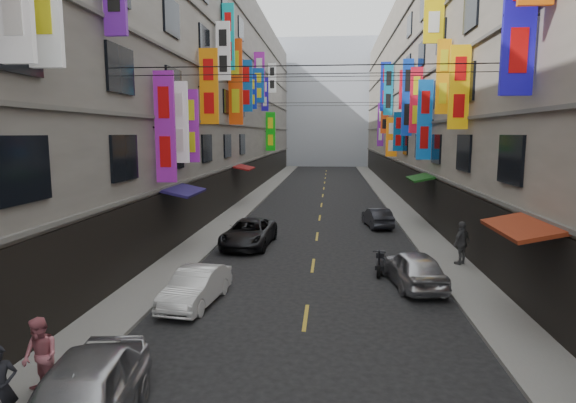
% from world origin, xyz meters
% --- Properties ---
extents(sidewalk_left, '(2.00, 90.00, 0.12)m').
position_xyz_m(sidewalk_left, '(-6.00, 42.00, 0.06)').
color(sidewalk_left, slate).
rests_on(sidewalk_left, ground).
extents(sidewalk_right, '(2.00, 90.00, 0.12)m').
position_xyz_m(sidewalk_right, '(6.00, 42.00, 0.06)').
color(sidewalk_right, slate).
rests_on(sidewalk_right, ground).
extents(building_row_left, '(10.14, 90.00, 19.00)m').
position_xyz_m(building_row_left, '(-11.99, 42.00, 9.49)').
color(building_row_left, gray).
rests_on(building_row_left, ground).
extents(building_row_right, '(10.14, 90.00, 19.00)m').
position_xyz_m(building_row_right, '(11.99, 42.00, 9.49)').
color(building_row_right, '#A4978A').
rests_on(building_row_right, ground).
extents(haze_block, '(18.00, 8.00, 22.00)m').
position_xyz_m(haze_block, '(0.00, 92.00, 11.00)').
color(haze_block, '#AFB5C3').
rests_on(haze_block, ground).
extents(shop_signage, '(14.00, 55.00, 11.23)m').
position_xyz_m(shop_signage, '(-0.09, 35.16, 9.15)').
color(shop_signage, blue).
rests_on(shop_signage, ground).
extents(street_awnings, '(13.99, 35.20, 0.41)m').
position_xyz_m(street_awnings, '(-1.26, 26.00, 3.00)').
color(street_awnings, '#154F22').
rests_on(street_awnings, ground).
extents(overhead_cables, '(14.00, 38.04, 1.24)m').
position_xyz_m(overhead_cables, '(0.00, 30.00, 8.80)').
color(overhead_cables, black).
rests_on(overhead_cables, ground).
extents(lane_markings, '(0.12, 80.20, 0.01)m').
position_xyz_m(lane_markings, '(0.00, 39.00, 0.00)').
color(lane_markings, gold).
rests_on(lane_markings, ground).
extents(scooter_far_right, '(0.59, 1.80, 1.14)m').
position_xyz_m(scooter_far_right, '(2.78, 23.07, 0.44)').
color(scooter_far_right, black).
rests_on(scooter_far_right, ground).
extents(car_left_near, '(2.39, 4.73, 1.54)m').
position_xyz_m(car_left_near, '(-3.84, 11.56, 0.77)').
color(car_left_near, '#B8B8BD').
rests_on(car_left_near, ground).
extents(car_left_mid, '(1.74, 3.83, 1.22)m').
position_xyz_m(car_left_mid, '(-3.74, 18.86, 0.61)').
color(car_left_mid, white).
rests_on(car_left_mid, ground).
extents(car_left_far, '(2.53, 4.98, 1.35)m').
position_xyz_m(car_left_far, '(-3.40, 27.39, 0.67)').
color(car_left_far, black).
rests_on(car_left_far, ground).
extents(car_right_mid, '(2.21, 4.26, 1.39)m').
position_xyz_m(car_right_mid, '(3.86, 21.48, 0.69)').
color(car_right_mid, '#BCBBC1').
rests_on(car_right_mid, ground).
extents(car_right_far, '(1.75, 3.74, 1.19)m').
position_xyz_m(car_right_far, '(3.61, 33.13, 0.59)').
color(car_right_far, '#27282F').
rests_on(car_right_far, ground).
extents(pedestrian_lnear, '(0.83, 0.82, 1.68)m').
position_xyz_m(pedestrian_lnear, '(-5.40, 11.55, 0.96)').
color(pedestrian_lnear, black).
rests_on(pedestrian_lnear, sidewalk_left).
extents(pedestrian_lfar, '(1.00, 0.90, 1.70)m').
position_xyz_m(pedestrian_lfar, '(-5.40, 12.82, 0.97)').
color(pedestrian_lfar, '#C46774').
rests_on(pedestrian_lfar, sidewalk_left).
extents(pedestrian_rfar, '(1.23, 1.21, 1.87)m').
position_xyz_m(pedestrian_rfar, '(6.36, 24.37, 1.06)').
color(pedestrian_rfar, '#525355').
rests_on(pedestrian_rfar, sidewalk_right).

